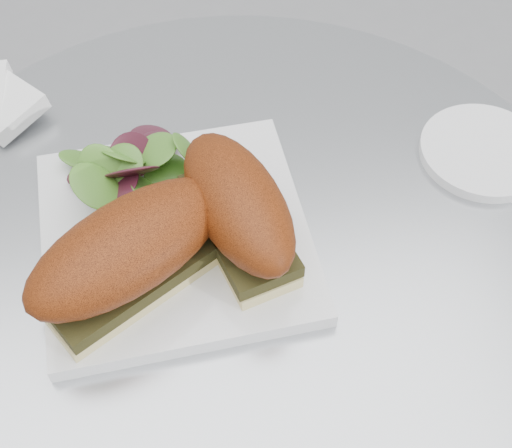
{
  "coord_description": "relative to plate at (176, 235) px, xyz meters",
  "views": [
    {
      "loc": [
        -0.06,
        -0.36,
        1.26
      ],
      "look_at": [
        0.02,
        0.0,
        0.77
      ],
      "focal_mm": 50.0,
      "sensor_mm": 36.0,
      "label": 1
    }
  ],
  "objects": [
    {
      "name": "table",
      "position": [
        0.05,
        -0.03,
        -0.25
      ],
      "size": [
        0.7,
        0.7,
        0.73
      ],
      "color": "#B6BABE",
      "rests_on": "ground"
    },
    {
      "name": "plate",
      "position": [
        0.0,
        0.0,
        0.0
      ],
      "size": [
        0.24,
        0.24,
        0.02
      ],
      "primitive_type": "cube",
      "rotation": [
        0.0,
        0.0,
        0.02
      ],
      "color": "white",
      "rests_on": "table"
    },
    {
      "name": "sandwich_left",
      "position": [
        -0.04,
        -0.05,
        0.05
      ],
      "size": [
        0.2,
        0.16,
        0.08
      ],
      "rotation": [
        0.0,
        0.0,
        0.51
      ],
      "color": "beige",
      "rests_on": "plate"
    },
    {
      "name": "sandwich_right",
      "position": [
        0.05,
        -0.02,
        0.05
      ],
      "size": [
        0.11,
        0.17,
        0.08
      ],
      "rotation": [
        0.0,
        0.0,
        -1.34
      ],
      "color": "beige",
      "rests_on": "plate"
    },
    {
      "name": "salad",
      "position": [
        -0.04,
        0.07,
        0.03
      ],
      "size": [
        0.12,
        0.12,
        0.05
      ],
      "primitive_type": null,
      "color": "#568E2E",
      "rests_on": "plate"
    },
    {
      "name": "saucer",
      "position": [
        0.32,
        0.04,
        -0.0
      ],
      "size": [
        0.13,
        0.13,
        0.01
      ],
      "primitive_type": "cylinder",
      "color": "white",
      "rests_on": "table"
    }
  ]
}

